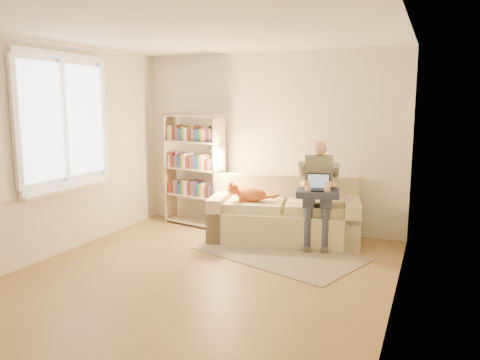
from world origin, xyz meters
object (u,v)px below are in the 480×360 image
at_px(laptop, 315,186).
at_px(bookshelf, 194,165).
at_px(cat, 249,194).
at_px(person, 318,186).
at_px(sofa, 285,217).

bearing_deg(laptop, bookshelf, 158.53).
bearing_deg(cat, laptop, -8.52).
bearing_deg(person, bookshelf, 161.88).
relative_size(sofa, person, 1.56).
distance_m(sofa, laptop, 0.70).
distance_m(sofa, person, 0.67).
relative_size(cat, laptop, 1.83).
bearing_deg(bookshelf, sofa, 6.05).
height_order(sofa, bookshelf, bookshelf).
bearing_deg(cat, bookshelf, 148.07).
distance_m(sofa, cat, 0.60).
bearing_deg(laptop, cat, 171.48).
height_order(person, laptop, person).
height_order(laptop, bookshelf, bookshelf).
height_order(person, bookshelf, bookshelf).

